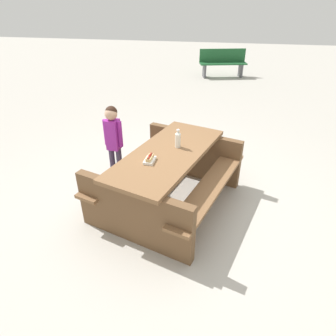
{
  "coord_description": "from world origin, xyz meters",
  "views": [
    {
      "loc": [
        3.04,
        0.58,
        2.37
      ],
      "look_at": [
        0.0,
        0.0,
        0.52
      ],
      "focal_mm": 31.35,
      "sensor_mm": 36.0,
      "label": 1
    }
  ],
  "objects_px": {
    "picnic_table": "(168,174)",
    "hotdog_tray": "(150,159)",
    "park_bench_mid": "(223,62)",
    "child_in_coat": "(113,135)",
    "soda_bottle": "(178,139)"
  },
  "relations": [
    {
      "from": "child_in_coat",
      "to": "park_bench_mid",
      "type": "bearing_deg",
      "value": 168.74
    },
    {
      "from": "picnic_table",
      "to": "hotdog_tray",
      "type": "relative_size",
      "value": 11.56
    },
    {
      "from": "soda_bottle",
      "to": "park_bench_mid",
      "type": "distance_m",
      "value": 6.93
    },
    {
      "from": "hotdog_tray",
      "to": "child_in_coat",
      "type": "height_order",
      "value": "child_in_coat"
    },
    {
      "from": "picnic_table",
      "to": "soda_bottle",
      "type": "height_order",
      "value": "soda_bottle"
    },
    {
      "from": "child_in_coat",
      "to": "park_bench_mid",
      "type": "relative_size",
      "value": 0.72
    },
    {
      "from": "soda_bottle",
      "to": "park_bench_mid",
      "type": "relative_size",
      "value": 0.15
    },
    {
      "from": "park_bench_mid",
      "to": "hotdog_tray",
      "type": "bearing_deg",
      "value": -4.96
    },
    {
      "from": "soda_bottle",
      "to": "child_in_coat",
      "type": "bearing_deg",
      "value": -106.32
    },
    {
      "from": "picnic_table",
      "to": "park_bench_mid",
      "type": "xyz_separation_m",
      "value": [
        -7.06,
        0.48,
        0.0
      ]
    },
    {
      "from": "child_in_coat",
      "to": "soda_bottle",
      "type": "bearing_deg",
      "value": 73.68
    },
    {
      "from": "park_bench_mid",
      "to": "child_in_coat",
      "type": "bearing_deg",
      "value": -11.26
    },
    {
      "from": "soda_bottle",
      "to": "child_in_coat",
      "type": "distance_m",
      "value": 0.99
    },
    {
      "from": "soda_bottle",
      "to": "hotdog_tray",
      "type": "distance_m",
      "value": 0.49
    },
    {
      "from": "park_bench_mid",
      "to": "picnic_table",
      "type": "bearing_deg",
      "value": -3.88
    }
  ]
}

